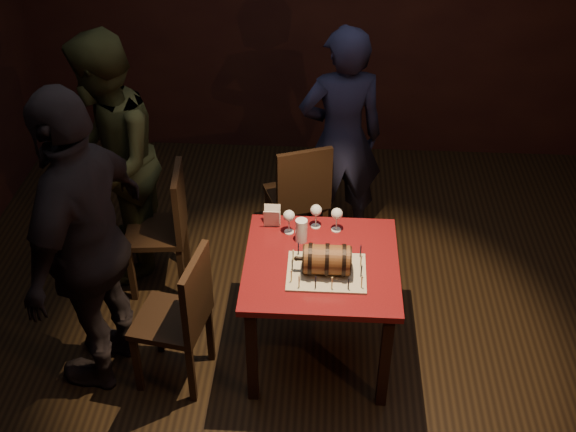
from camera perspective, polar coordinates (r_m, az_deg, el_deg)
The scene contains 16 objects.
room_shell at distance 3.93m, azimuth 1.19°, elevation 4.87°, with size 5.04×5.04×2.80m.
pub_table at distance 4.28m, azimuth 2.62°, elevation -4.77°, with size 0.90×0.90×0.75m.
cake_board at distance 4.13m, azimuth 3.05°, elevation -4.45°, with size 0.45×0.35×0.01m, color #AEA68C.
barrel_cake at distance 4.07m, azimuth 3.08°, elevation -3.47°, with size 0.32×0.19×0.19m.
birthday_candles at distance 4.10m, azimuth 3.09°, elevation -3.95°, with size 0.40×0.30×0.09m.
wine_glass_left at distance 4.36m, azimuth 0.08°, elevation -0.06°, with size 0.07×0.07×0.16m.
wine_glass_mid at distance 4.41m, azimuth 2.23°, elevation 0.38°, with size 0.07×0.07×0.16m.
wine_glass_right at distance 4.39m, azimuth 3.88°, elevation 0.11°, with size 0.07×0.07×0.16m.
pint_of_ale at distance 4.32m, azimuth 1.06°, elevation -1.18°, with size 0.07×0.07×0.15m.
menu_card at distance 4.45m, azimuth -1.28°, elevation -0.07°, with size 0.10×0.05×0.13m, color white, non-canonical shape.
chair_back at distance 5.19m, azimuth 0.93°, elevation 1.78°, with size 0.52×0.52×0.93m.
chair_left_rear at distance 4.96m, azimuth -9.56°, elevation -0.56°, with size 0.44×0.44×0.93m.
chair_left_front at distance 4.25m, azimuth -8.33°, elevation -7.62°, with size 0.46×0.46×0.93m.
person_back at distance 5.22m, azimuth 4.22°, elevation 6.07°, with size 0.62×0.41×1.70m, color black.
person_left_rear at distance 4.99m, azimuth -13.92°, elevation 4.17°, with size 0.87×0.68×1.79m, color #33361B.
person_left_front at distance 4.15m, azimuth -15.56°, elevation -2.13°, with size 1.12×0.47×1.92m, color black.
Camera 1 is at (0.12, -3.38, 3.41)m, focal length 45.00 mm.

